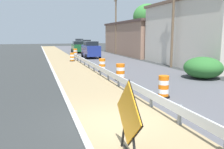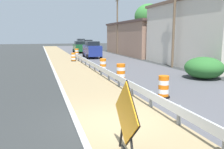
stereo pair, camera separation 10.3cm
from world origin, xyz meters
TOP-DOWN VIEW (x-y plane):
  - ground_plane at (0.00, 0.00)m, footprint 160.00×160.00m
  - median_dirt_strip at (0.52, 0.00)m, footprint 3.44×120.00m
  - curb_near_edge at (-1.30, 0.00)m, footprint 0.20×120.00m
  - guardrail_median at (2.00, 2.23)m, footprint 0.18×41.99m
  - warning_sign_diamond at (-0.43, -2.32)m, footprint 0.09×1.75m
  - traffic_barrel_nearest at (3.36, 2.38)m, footprint 0.64×0.64m
  - traffic_barrel_close at (2.86, 7.26)m, footprint 0.75×0.75m
  - traffic_barrel_mid at (2.67, 11.20)m, footprint 0.67×0.67m
  - traffic_barrel_far at (1.43, 20.03)m, footprint 0.64×0.64m
  - traffic_barrel_farther at (2.97, 27.26)m, footprint 0.71×0.71m
  - car_lead_near_lane at (4.45, 23.42)m, footprint 2.09×4.50m
  - car_trailing_near_lane at (7.62, 50.20)m, footprint 2.17×4.45m
  - car_lead_far_lane at (4.38, 32.99)m, footprint 2.22×4.41m
  - car_mid_far_lane at (7.36, 40.57)m, footprint 2.23×4.16m
  - roadside_shop_near at (14.38, 12.49)m, footprint 8.41×13.06m
  - roadside_shop_far at (13.36, 26.88)m, footprint 7.22×16.21m
  - utility_pole_near at (9.79, 11.88)m, footprint 0.24×1.80m
  - utility_pole_mid at (9.87, 28.65)m, footprint 0.24×1.80m
  - bush_roadside at (8.72, 6.05)m, footprint 2.72×2.72m
  - tree_roadside at (13.19, 24.10)m, footprint 4.13×4.13m

SIDE VIEW (x-z plane):
  - ground_plane at x=0.00m, z-range 0.00..0.00m
  - median_dirt_strip at x=0.52m, z-range 0.00..0.01m
  - curb_near_edge at x=-1.30m, z-range -0.05..0.06m
  - traffic_barrel_far at x=1.43m, z-range -0.05..0.95m
  - traffic_barrel_farther at x=2.97m, z-range -0.05..1.01m
  - traffic_barrel_nearest at x=3.36m, z-range -0.05..1.05m
  - traffic_barrel_mid at x=2.67m, z-range -0.05..1.07m
  - traffic_barrel_close at x=2.86m, z-range -0.05..1.08m
  - guardrail_median at x=2.00m, z-range 0.16..0.87m
  - bush_roadside at x=8.72m, z-range 0.00..1.55m
  - car_lead_far_lane at x=4.38m, z-range 0.00..2.05m
  - car_mid_far_lane at x=7.36m, z-range 0.00..2.12m
  - warning_sign_diamond at x=-0.43m, z-range 0.06..2.07m
  - car_trailing_near_lane at x=7.62m, z-range 0.00..2.19m
  - car_lead_near_lane at x=4.45m, z-range 0.00..2.25m
  - roadside_shop_far at x=13.36m, z-range 0.01..5.15m
  - roadside_shop_near at x=14.38m, z-range 0.01..6.56m
  - utility_pole_near at x=9.79m, z-range 0.16..8.40m
  - utility_pole_mid at x=9.87m, z-range 0.16..9.21m
  - tree_roadside at x=13.19m, z-range 1.92..9.54m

